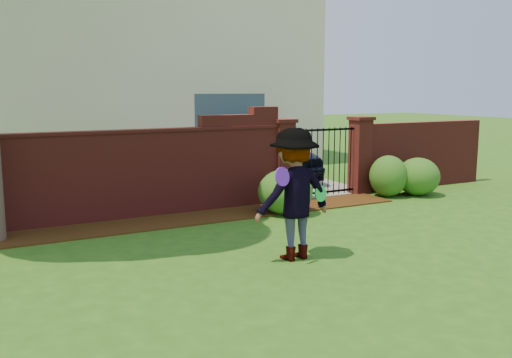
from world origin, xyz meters
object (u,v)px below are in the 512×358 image
frisbee_green (321,194)px  frisbee_purple (282,177)px  car (269,152)px  man (295,195)px

frisbee_green → frisbee_purple: bearing=-167.7°
car → frisbee_purple: (-3.74, -7.00, 0.55)m
frisbee_green → car: bearing=66.5°
man → frisbee_purple: size_ratio=7.19×
frisbee_purple → frisbee_green: (0.78, 0.17, -0.34)m
car → frisbee_green: bearing=-108.7°
man → frisbee_green: size_ratio=8.02×
man → frisbee_green: man is taller
car → frisbee_purple: bearing=-113.4°
man → car: bearing=-119.9°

